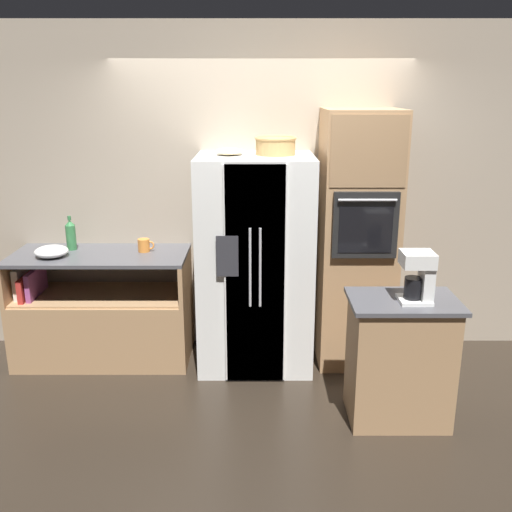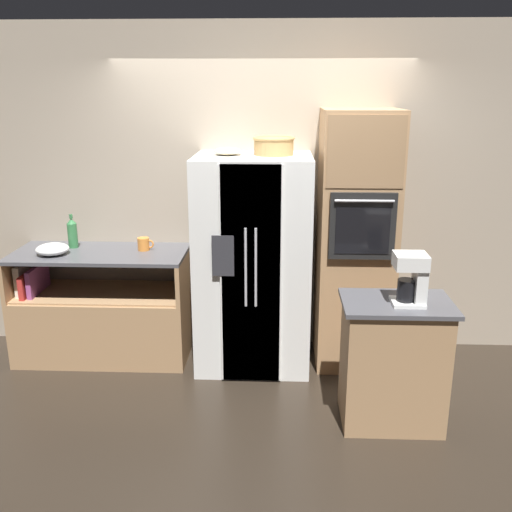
{
  "view_description": "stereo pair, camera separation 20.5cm",
  "coord_description": "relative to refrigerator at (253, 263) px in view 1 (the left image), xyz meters",
  "views": [
    {
      "loc": [
        -0.05,
        -4.46,
        2.27
      ],
      "look_at": [
        -0.03,
        -0.06,
        0.97
      ],
      "focal_mm": 40.0,
      "sensor_mm": 36.0,
      "label": 1
    },
    {
      "loc": [
        0.16,
        -4.45,
        2.27
      ],
      "look_at": [
        -0.03,
        -0.06,
        0.97
      ],
      "focal_mm": 40.0,
      "sensor_mm": 36.0,
      "label": 2
    }
  ],
  "objects": [
    {
      "name": "ground_plane",
      "position": [
        0.05,
        -0.03,
        -0.88
      ],
      "size": [
        20.0,
        20.0,
        0.0
      ],
      "primitive_type": "plane",
      "color": "black"
    },
    {
      "name": "wall_oven",
      "position": [
        0.84,
        0.07,
        0.18
      ],
      "size": [
        0.61,
        0.7,
        2.11
      ],
      "color": "#A87F56",
      "rests_on": "ground_plane"
    },
    {
      "name": "mixing_bowl",
      "position": [
        -1.66,
        -0.03,
        0.11
      ],
      "size": [
        0.27,
        0.27,
        0.09
      ],
      "color": "white",
      "rests_on": "counter_left"
    },
    {
      "name": "island_counter",
      "position": [
        1.01,
        -0.89,
        -0.43
      ],
      "size": [
        0.74,
        0.51,
        0.9
      ],
      "color": "#A87F56",
      "rests_on": "ground_plane"
    },
    {
      "name": "wicker_basket",
      "position": [
        0.16,
        0.06,
        0.96
      ],
      "size": [
        0.33,
        0.33,
        0.14
      ],
      "color": "tan",
      "rests_on": "refrigerator"
    },
    {
      "name": "refrigerator",
      "position": [
        0.0,
        0.0,
        0.0
      ],
      "size": [
        0.93,
        0.81,
        1.76
      ],
      "color": "silver",
      "rests_on": "ground_plane"
    },
    {
      "name": "wall_back",
      "position": [
        0.05,
        0.42,
        0.52
      ],
      "size": [
        12.0,
        0.06,
        2.8
      ],
      "color": "tan",
      "rests_on": "ground_plane"
    },
    {
      "name": "counter_left",
      "position": [
        -1.31,
        0.06,
        -0.54
      ],
      "size": [
        1.46,
        0.66,
        0.94
      ],
      "color": "#A87F56",
      "rests_on": "ground_plane"
    },
    {
      "name": "mug",
      "position": [
        -0.93,
        0.13,
        0.12
      ],
      "size": [
        0.14,
        0.1,
        0.11
      ],
      "color": "orange",
      "rests_on": "counter_left"
    },
    {
      "name": "bottle_tall",
      "position": [
        -1.57,
        0.19,
        0.19
      ],
      "size": [
        0.08,
        0.08,
        0.29
      ],
      "color": "#33723F",
      "rests_on": "counter_left"
    },
    {
      "name": "fruit_bowl",
      "position": [
        -0.2,
        0.04,
        0.91
      ],
      "size": [
        0.23,
        0.23,
        0.06
      ],
      "color": "beige",
      "rests_on": "refrigerator"
    },
    {
      "name": "coffee_maker",
      "position": [
        1.09,
        -0.93,
        0.21
      ],
      "size": [
        0.21,
        0.2,
        0.34
      ],
      "color": "white",
      "rests_on": "island_counter"
    }
  ]
}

